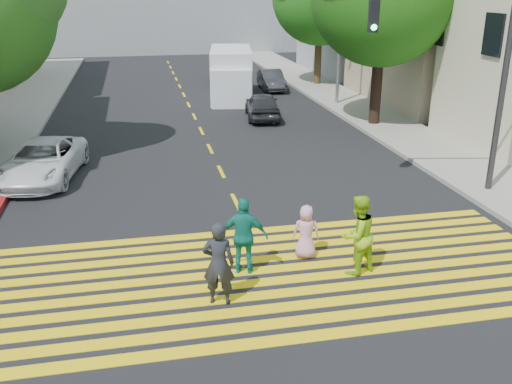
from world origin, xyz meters
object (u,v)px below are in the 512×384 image
object	(u,v)px
white_sedan	(43,161)
traffic_signal	(467,62)
pedestrian_child	(306,232)
dark_car_near	(262,105)
pedestrian_woman	(357,235)
pedestrian_man	(219,263)
white_van	(231,76)
dark_car_parked	(271,80)
silver_car	(224,73)
pedestrian_extra	(244,236)

from	to	relation	value
white_sedan	traffic_signal	distance (m)	13.82
pedestrian_child	dark_car_near	distance (m)	15.01
pedestrian_woman	pedestrian_man	bearing A→B (deg)	-10.11
dark_car_near	white_van	xyz separation A→B (m)	(-0.66, 5.23, 0.67)
white_sedan	white_van	bearing A→B (deg)	64.63
pedestrian_woman	pedestrian_child	world-z (taller)	pedestrian_woman
pedestrian_child	white_van	xyz separation A→B (m)	(1.54, 20.08, 0.66)
white_sedan	pedestrian_woman	bearing A→B (deg)	-38.32
pedestrian_woman	white_sedan	bearing A→B (deg)	-68.65
pedestrian_woman	pedestrian_child	xyz separation A→B (m)	(-0.90, 0.99, -0.27)
pedestrian_woman	white_sedan	distance (m)	11.53
white_sedan	dark_car_near	world-z (taller)	white_sedan
pedestrian_child	dark_car_near	world-z (taller)	pedestrian_child
white_sedan	dark_car_parked	xyz separation A→B (m)	(11.43, 15.07, -0.04)
white_sedan	dark_car_near	bearing A→B (deg)	47.53
dark_car_near	pedestrian_child	bearing A→B (deg)	88.83
dark_car_near	silver_car	bearing A→B (deg)	-82.08
white_van	traffic_signal	size ratio (longest dim) A/B	0.98
dark_car_parked	traffic_signal	distance (m)	19.51
pedestrian_woman	traffic_signal	world-z (taller)	traffic_signal
white_sedan	traffic_signal	world-z (taller)	traffic_signal
pedestrian_woman	traffic_signal	bearing A→B (deg)	-160.09
pedestrian_extra	white_van	xyz separation A→B (m)	(3.12, 20.56, 0.41)
white_sedan	traffic_signal	size ratio (longest dim) A/B	0.74
silver_car	white_van	distance (m)	6.13
silver_car	pedestrian_child	bearing A→B (deg)	89.95
pedestrian_extra	dark_car_parked	world-z (taller)	pedestrian_extra
pedestrian_woman	white_sedan	world-z (taller)	pedestrian_woman
white_sedan	dark_car_parked	world-z (taller)	white_sedan
dark_car_near	silver_car	size ratio (longest dim) A/B	0.92
pedestrian_woman	pedestrian_child	size ratio (longest dim) A/B	1.41
pedestrian_man	pedestrian_child	bearing A→B (deg)	-131.50
pedestrian_man	white_sedan	world-z (taller)	pedestrian_man
dark_car_near	white_van	size ratio (longest dim) A/B	0.62
pedestrian_woman	pedestrian_child	distance (m)	1.36
pedestrian_child	silver_car	size ratio (longest dim) A/B	0.32
pedestrian_man	silver_car	world-z (taller)	pedestrian_man
pedestrian_child	dark_car_parked	size ratio (longest dim) A/B	0.36
pedestrian_child	pedestrian_extra	world-z (taller)	pedestrian_extra
pedestrian_man	white_sedan	bearing A→B (deg)	-49.68
pedestrian_woman	pedestrian_extra	bearing A→B (deg)	-33.41
pedestrian_extra	white_sedan	size ratio (longest dim) A/B	0.39
pedestrian_extra	traffic_signal	distance (m)	8.88
pedestrian_child	white_sedan	bearing A→B (deg)	-34.28
pedestrian_extra	silver_car	size ratio (longest dim) A/B	0.44
pedestrian_extra	pedestrian_woman	bearing A→B (deg)	-174.61
pedestrian_child	traffic_signal	xyz separation A→B (m)	(5.78, 3.35, 3.42)
pedestrian_man	white_sedan	size ratio (longest dim) A/B	0.39
silver_car	dark_car_parked	world-z (taller)	dark_car_parked
dark_car_near	dark_car_parked	size ratio (longest dim) A/B	1.03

